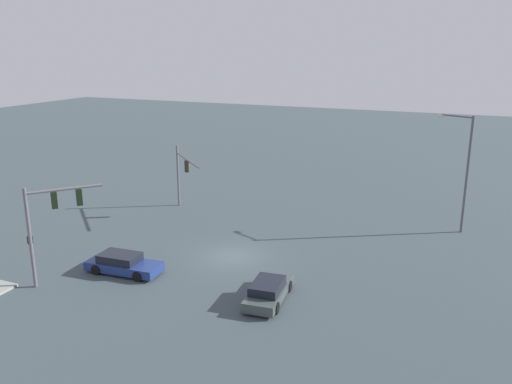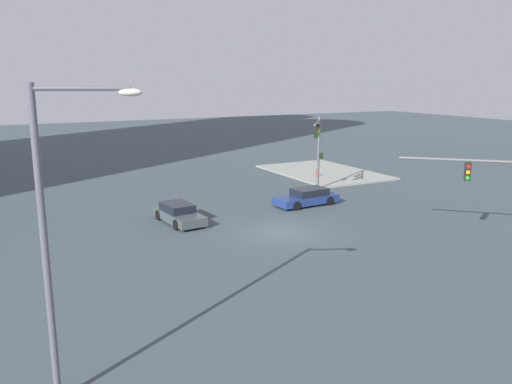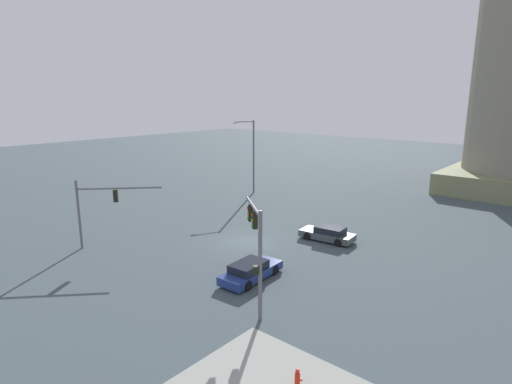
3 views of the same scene
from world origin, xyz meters
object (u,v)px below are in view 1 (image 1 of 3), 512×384
(traffic_signal_opposite_side, at_px, (183,169))
(sedan_car_waiting_far, at_px, (123,264))
(traffic_signal_near_corner, at_px, (48,217))
(streetlamp_curved_arm, at_px, (464,166))
(sedan_car_approaching, at_px, (268,291))

(traffic_signal_opposite_side, distance_m, sedan_car_waiting_far, 13.37)
(traffic_signal_opposite_side, xyz_separation_m, sedan_car_waiting_far, (12.64, 3.14, -3.05))
(traffic_signal_near_corner, bearing_deg, streetlamp_curved_arm, -9.15)
(sedan_car_approaching, xyz_separation_m, sedan_car_waiting_far, (0.08, -9.69, 0.00))
(traffic_signal_opposite_side, relative_size, streetlamp_curved_arm, 0.61)
(traffic_signal_near_corner, xyz_separation_m, traffic_signal_opposite_side, (-15.51, -0.34, -0.48))
(traffic_signal_opposite_side, height_order, sedan_car_approaching, traffic_signal_opposite_side)
(traffic_signal_near_corner, height_order, sedan_car_approaching, traffic_signal_near_corner)
(traffic_signal_near_corner, xyz_separation_m, sedan_car_waiting_far, (-2.87, 2.81, -3.53))
(traffic_signal_opposite_side, bearing_deg, streetlamp_curved_arm, 52.93)
(sedan_car_approaching, relative_size, sedan_car_waiting_far, 0.94)
(traffic_signal_near_corner, relative_size, traffic_signal_opposite_side, 1.11)
(sedan_car_approaching, distance_m, sedan_car_waiting_far, 9.69)
(streetlamp_curved_arm, bearing_deg, sedan_car_approaching, 84.01)
(sedan_car_approaching, bearing_deg, sedan_car_waiting_far, 85.12)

